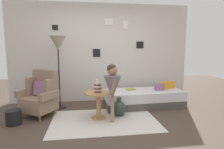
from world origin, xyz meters
name	(u,v)px	position (x,y,z in m)	size (l,w,h in m)	color
ground_plane	(111,129)	(0.00, 0.00, 0.00)	(12.00, 12.00, 0.00)	#4C3D33
gallery_wall	(101,53)	(0.00, 1.95, 1.30)	(4.80, 0.12, 2.60)	silver
rug	(104,120)	(-0.08, 0.40, 0.01)	(2.08, 1.39, 0.01)	silver
armchair	(41,95)	(-1.39, 0.93, 0.44)	(0.90, 0.84, 0.97)	olive
daybed	(143,98)	(0.98, 1.22, 0.20)	(1.94, 0.89, 0.40)	#4C4742
pillow_head	(170,85)	(1.74, 1.37, 0.49)	(0.19, 0.12, 0.19)	orange
pillow_mid	(164,86)	(1.54, 1.30, 0.49)	(0.19, 0.12, 0.17)	orange
pillow_back	(159,87)	(1.36, 1.17, 0.48)	(0.21, 0.12, 0.16)	gray
side_table	(99,100)	(-0.18, 0.55, 0.40)	(0.57, 0.57, 0.55)	tan
vase_striped	(98,87)	(-0.20, 0.54, 0.66)	(0.17, 0.17, 0.26)	brown
floor_lamp	(58,46)	(-1.06, 1.38, 1.47)	(0.37, 0.37, 1.71)	black
person_child	(112,85)	(0.07, 0.35, 0.73)	(0.34, 0.34, 1.14)	#A37A60
book_on_daybed	(131,89)	(0.67, 1.31, 0.42)	(0.22, 0.16, 0.03)	#A9A942
demijohn_near	(119,108)	(0.26, 0.65, 0.16)	(0.32, 0.32, 0.40)	#2D3D33
magazine_basket	(14,117)	(-1.80, 0.47, 0.14)	(0.28, 0.28, 0.28)	black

